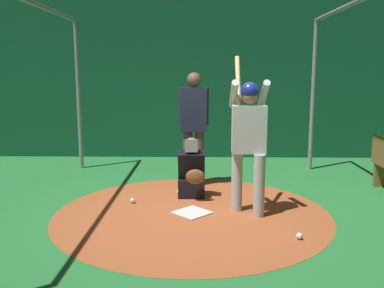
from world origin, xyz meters
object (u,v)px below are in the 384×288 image
at_px(batter, 248,135).
at_px(umpire, 194,122).
at_px(baseball_0, 133,201).
at_px(baseball_2, 299,236).
at_px(catcher, 192,174).
at_px(baseball_1, 179,192).
at_px(home_plate, 192,212).

relative_size(batter, umpire, 1.12).
bearing_deg(baseball_0, umpire, 140.42).
bearing_deg(baseball_2, umpire, -152.09).
xyz_separation_m(catcher, umpire, (-0.69, 0.02, 0.71)).
relative_size(batter, baseball_2, 28.40).
height_order(batter, baseball_2, batter).
bearing_deg(baseball_1, umpire, 159.39).
bearing_deg(batter, baseball_0, -103.43).
xyz_separation_m(home_plate, baseball_2, (0.88, 1.24, 0.03)).
relative_size(batter, baseball_0, 28.40).
bearing_deg(umpire, home_plate, 0.12).
bearing_deg(umpire, baseball_0, -39.58).
bearing_deg(catcher, home_plate, 1.42).
bearing_deg(baseball_2, catcher, -142.73).
height_order(catcher, baseball_1, catcher).
bearing_deg(home_plate, baseball_0, -115.58).
relative_size(catcher, umpire, 0.49).
bearing_deg(baseball_2, baseball_0, -121.53).
bearing_deg(batter, baseball_1, -131.41).
distance_m(home_plate, batter, 1.29).
height_order(catcher, baseball_2, catcher).
relative_size(baseball_0, baseball_1, 1.00).
bearing_deg(catcher, baseball_2, 37.27).
height_order(baseball_0, baseball_2, same).
height_order(baseball_1, baseball_2, same).
height_order(batter, baseball_1, batter).
distance_m(batter, baseball_2, 1.46).
height_order(home_plate, baseball_2, baseball_2).
xyz_separation_m(umpire, baseball_2, (2.35, 1.24, -1.02)).
distance_m(catcher, baseball_1, 0.39).
bearing_deg(baseball_1, batter, 48.59).
xyz_separation_m(umpire, baseball_1, (0.59, -0.22, -1.02)).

